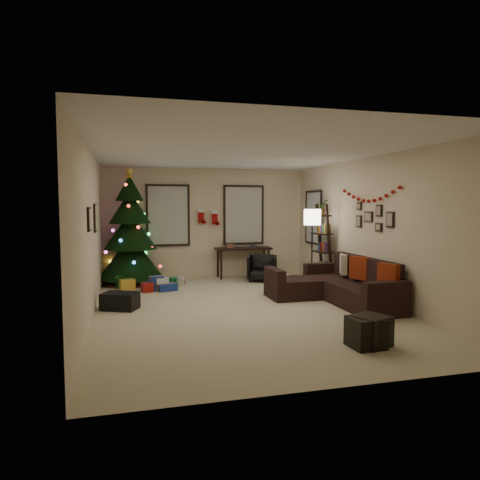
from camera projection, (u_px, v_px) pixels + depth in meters
name	position (u px, v px, depth m)	size (l,w,h in m)	color
floor	(243.00, 308.00, 7.73)	(7.00, 7.00, 0.00)	beige
ceiling	(243.00, 152.00, 7.52)	(7.00, 7.00, 0.00)	white
wall_back	(206.00, 223.00, 11.00)	(5.00, 5.00, 0.00)	beige
wall_front	(339.00, 252.00, 4.25)	(5.00, 5.00, 0.00)	beige
wall_left	(91.00, 234.00, 6.99)	(7.00, 7.00, 0.00)	beige
wall_right	(372.00, 229.00, 8.26)	(7.00, 7.00, 0.00)	beige
window_back_left	(168.00, 215.00, 10.71)	(1.05, 0.06, 1.50)	#728CB2
window_back_right	(244.00, 215.00, 11.19)	(1.05, 0.06, 1.50)	#728CB2
window_right_wall	(314.00, 217.00, 10.70)	(0.06, 0.90, 1.30)	#728CB2
christmas_tree	(130.00, 235.00, 10.08)	(1.45, 1.45, 2.70)	black
presents	(153.00, 283.00, 9.54)	(1.50, 1.03, 0.30)	#14591E
sofa	(338.00, 287.00, 8.27)	(1.73, 2.53, 0.83)	black
pillow_red_a	(388.00, 276.00, 7.28)	(0.11, 0.40, 0.40)	maroon
pillow_red_b	(360.00, 268.00, 8.16)	(0.11, 0.42, 0.42)	maroon
pillow_cream	(343.00, 264.00, 8.77)	(0.11, 0.40, 0.40)	beige
ottoman_near	(366.00, 332.00, 5.60)	(0.40, 0.40, 0.38)	black
ottoman_far	(371.00, 331.00, 5.66)	(0.41, 0.41, 0.39)	black
desk	(243.00, 251.00, 11.01)	(1.38, 0.49, 0.74)	black
desk_chair	(262.00, 268.00, 10.48)	(0.61, 0.57, 0.62)	black
bookshelf	(324.00, 246.00, 9.83)	(0.30, 0.54, 1.82)	black
potted_plant	(321.00, 205.00, 9.92)	(0.41, 0.35, 0.46)	#4C4C4C
floor_lamp	(312.00, 222.00, 9.54)	(0.36, 0.36, 1.71)	black
art_map	(95.00, 218.00, 7.87)	(0.04, 0.60, 0.50)	black
art_abstract	(89.00, 219.00, 6.46)	(0.04, 0.45, 0.35)	black
gallery	(374.00, 217.00, 8.17)	(0.03, 1.25, 0.54)	black
garland	(369.00, 195.00, 8.25)	(0.08, 1.90, 0.30)	#A5140C
stocking_left	(201.00, 216.00, 10.86)	(0.20, 0.05, 0.36)	#990F0C
stocking_right	(215.00, 217.00, 10.89)	(0.20, 0.05, 0.36)	#990F0C
storage_bin	(120.00, 301.00, 7.63)	(0.59, 0.39, 0.29)	black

